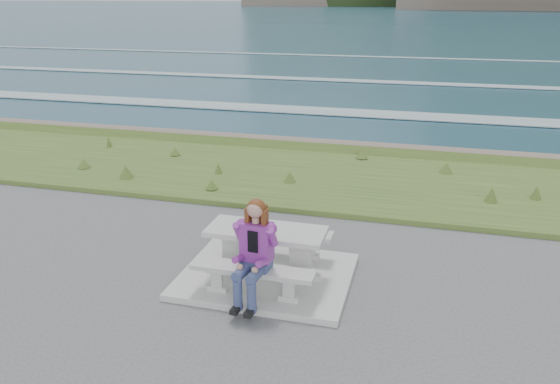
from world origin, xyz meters
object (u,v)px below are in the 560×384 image
(bench_landward, at_px, (252,274))
(seated_woman, at_px, (252,266))
(picnic_table, at_px, (266,239))
(bench_seaward, at_px, (278,235))

(bench_landward, xyz_separation_m, seated_woman, (0.05, -0.14, 0.20))
(bench_landward, distance_m, seated_woman, 0.25)
(picnic_table, relative_size, bench_seaward, 1.00)
(picnic_table, xyz_separation_m, seated_woman, (0.05, -0.84, -0.04))
(bench_seaward, bearing_deg, bench_landward, -90.00)
(picnic_table, height_order, bench_landward, picnic_table)
(seated_woman, bearing_deg, bench_landward, 115.20)
(bench_landward, distance_m, bench_seaward, 1.40)
(bench_seaward, distance_m, seated_woman, 1.55)
(picnic_table, bearing_deg, bench_seaward, 90.00)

